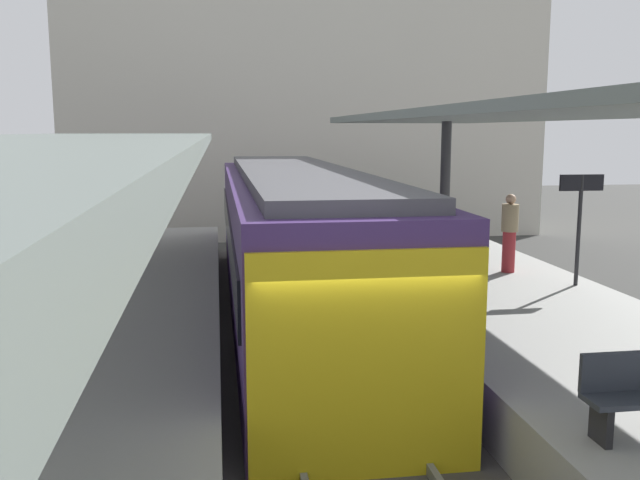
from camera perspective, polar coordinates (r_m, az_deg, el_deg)
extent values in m
plane|color=#383835|center=(9.12, 2.47, -17.31)|extent=(80.00, 80.00, 0.00)
cube|color=#9E9E99|center=(9.04, -22.77, -14.80)|extent=(4.40, 28.00, 1.00)
cube|color=#9E9E99|center=(10.29, 24.24, -11.95)|extent=(4.40, 28.00, 1.00)
cube|color=#423F3D|center=(9.07, 2.47, -16.75)|extent=(3.20, 28.00, 0.20)
cube|color=slate|center=(8.90, -2.26, -16.07)|extent=(0.08, 28.00, 0.14)
cube|color=slate|center=(9.16, 7.07, -15.39)|extent=(0.08, 28.00, 0.14)
cube|color=#472D6B|center=(14.22, -2.03, -0.64)|extent=(2.70, 13.78, 2.90)
cube|color=yellow|center=(7.62, 4.01, -10.50)|extent=(2.65, 0.08, 2.60)
cube|color=black|center=(14.08, -7.59, 0.63)|extent=(0.04, 12.68, 0.76)
cube|color=black|center=(14.39, 3.39, 0.87)|extent=(0.04, 12.68, 0.76)
cube|color=#515156|center=(14.04, -2.07, 5.60)|extent=(2.16, 13.10, 0.20)
cylinder|color=#333335|center=(15.95, -16.51, 2.80)|extent=(0.24, 0.24, 2.82)
cube|color=slate|center=(9.67, -22.00, 7.51)|extent=(4.18, 21.00, 0.16)
cylinder|color=#333335|center=(16.67, 10.35, 4.06)|extent=(0.24, 0.24, 3.27)
cube|color=slate|center=(10.85, 21.55, 10.03)|extent=(4.18, 21.00, 0.16)
cube|color=black|center=(7.52, 22.35, -13.94)|extent=(0.08, 0.32, 0.40)
cylinder|color=#262628|center=(14.45, 20.73, 0.73)|extent=(0.08, 0.08, 2.20)
cube|color=black|center=(14.35, 20.94, 4.48)|extent=(0.90, 0.06, 0.32)
cylinder|color=maroon|center=(15.44, 15.42, -0.95)|extent=(0.28, 0.28, 0.90)
cylinder|color=#998460|center=(15.34, 15.54, 1.79)|extent=(0.36, 0.36, 0.59)
sphere|color=tan|center=(15.29, 15.60, 3.30)|extent=(0.22, 0.22, 0.22)
cube|color=beige|center=(28.27, -1.48, 12.02)|extent=(18.00, 6.00, 11.00)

